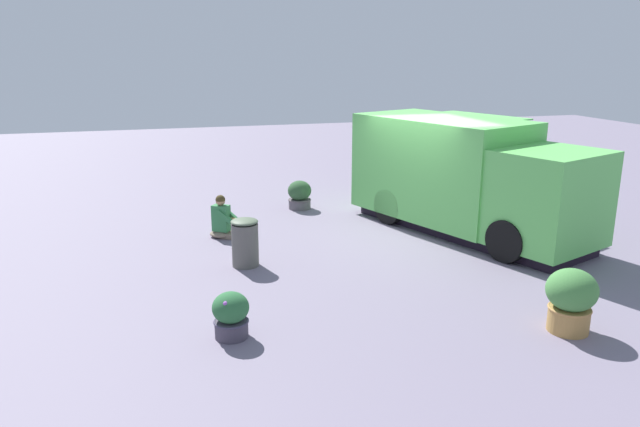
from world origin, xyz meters
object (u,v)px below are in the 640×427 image
at_px(planter_flowering_near, 300,195).
at_px(planter_flowering_side, 231,315).
at_px(trash_bin, 245,242).
at_px(person_customer, 223,221).
at_px(food_truck, 466,179).
at_px(planter_flowering_far, 571,298).

xyz_separation_m(planter_flowering_near, planter_flowering_side, (-6.49, 2.61, -0.02)).
xyz_separation_m(planter_flowering_side, trash_bin, (2.77, -0.65, 0.12)).
bearing_deg(trash_bin, person_customer, 5.42).
xyz_separation_m(food_truck, planter_flowering_near, (2.86, 2.95, -0.81)).
distance_m(planter_flowering_near, planter_flowering_side, 7.00).
relative_size(food_truck, person_customer, 6.35).
bearing_deg(person_customer, planter_flowering_side, 174.22).
bearing_deg(trash_bin, planter_flowering_side, 166.86).
xyz_separation_m(planter_flowering_near, trash_bin, (-3.72, 1.96, 0.10)).
distance_m(food_truck, planter_flowering_side, 6.69).
xyz_separation_m(person_customer, trash_bin, (-1.87, -0.18, 0.11)).
bearing_deg(planter_flowering_far, person_customer, 35.43).
bearing_deg(food_truck, planter_flowering_side, 123.11).
relative_size(person_customer, trash_bin, 1.02).
relative_size(planter_flowering_near, planter_flowering_side, 1.09).
bearing_deg(trash_bin, food_truck, -80.10).
height_order(planter_flowering_near, planter_flowering_side, planter_flowering_near).
distance_m(planter_flowering_side, trash_bin, 2.85).
bearing_deg(food_truck, person_customer, 78.78).
height_order(food_truck, planter_flowering_side, food_truck).
bearing_deg(planter_flowering_near, person_customer, 130.86).
xyz_separation_m(planter_flowering_far, trash_bin, (3.90, 3.92, -0.04)).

